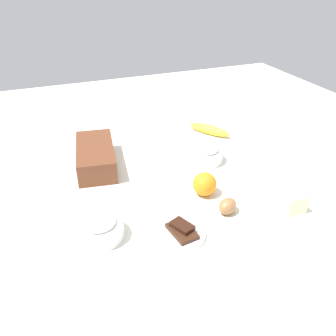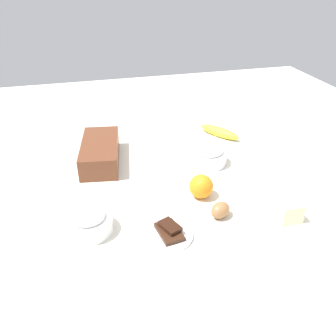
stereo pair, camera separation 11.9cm
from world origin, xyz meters
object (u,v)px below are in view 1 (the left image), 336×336
loaf_pan (96,156)px  sugar_bowl (205,153)px  banana (209,130)px  butter_block (289,199)px  chocolate_plate (182,233)px  orange_fruit (205,184)px  flour_bowl (100,228)px  egg_near_butter (227,206)px

loaf_pan → sugar_bowl: 0.40m
sugar_bowl → banana: size_ratio=0.69×
butter_block → chocolate_plate: size_ratio=0.69×
loaf_pan → orange_fruit: size_ratio=3.89×
sugar_bowl → butter_block: sugar_bowl is taller
flour_bowl → chocolate_plate: size_ratio=0.98×
butter_block → egg_near_butter: size_ratio=1.43×
flour_bowl → orange_fruit: (0.08, -0.35, 0.01)m
flour_bowl → sugar_bowl: 0.53m
orange_fruit → chocolate_plate: bearing=137.1°
banana → orange_fruit: bearing=150.9°
flour_bowl → banana: 0.75m
banana → loaf_pan: bearing=100.5°
loaf_pan → banana: loaf_pan is taller
banana → chocolate_plate: banana is taller
sugar_bowl → flour_bowl: bearing=121.4°
banana → chocolate_plate: bearing=146.5°
sugar_bowl → orange_fruit: (-0.19, 0.10, 0.00)m
flour_bowl → butter_block: bearing=-97.9°
loaf_pan → chocolate_plate: size_ratio=2.28×
banana → chocolate_plate: size_ratio=1.46×
loaf_pan → orange_fruit: bearing=-128.1°
egg_near_butter → chocolate_plate: (-0.04, 0.17, -0.01)m
banana → sugar_bowl: bearing=148.6°
sugar_bowl → chocolate_plate: 0.43m
orange_fruit → butter_block: size_ratio=0.85×
banana → chocolate_plate: 0.66m
egg_near_butter → chocolate_plate: bearing=105.1°
orange_fruit → egg_near_butter: orange_fruit is taller
banana → egg_near_butter: size_ratio=3.02×
butter_block → loaf_pan: bearing=46.8°
orange_fruit → egg_near_butter: 0.11m
egg_near_butter → flour_bowl: bearing=85.1°
egg_near_butter → chocolate_plate: 0.17m
loaf_pan → flour_bowl: bearing=179.0°
chocolate_plate → banana: bearing=-33.5°
banana → orange_fruit: size_ratio=2.49×
butter_block → orange_fruit: bearing=52.7°
loaf_pan → butter_block: (-0.46, -0.49, -0.01)m
sugar_bowl → egg_near_butter: 0.32m
flour_bowl → orange_fruit: 0.36m
orange_fruit → butter_block: (-0.16, -0.21, -0.01)m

